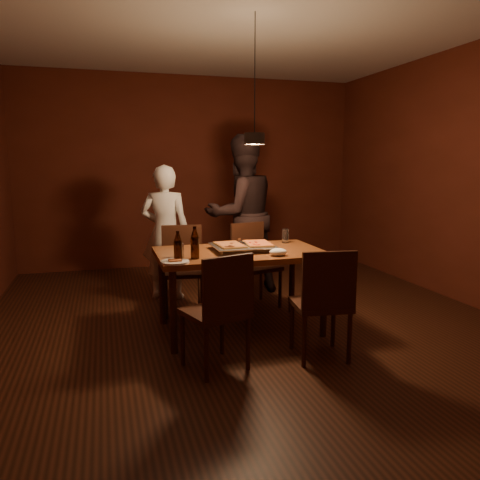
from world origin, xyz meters
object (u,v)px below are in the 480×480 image
object	(u,v)px
chair_near_right	(324,294)
chair_far_right	(253,256)
dining_table	(240,259)
beer_bottle_a	(178,246)
chair_near_left	(221,302)
chair_far_left	(182,260)
diner_dark	(241,215)
pizza_tray	(243,248)
pendant_lamp	(255,137)
beer_bottle_b	(195,243)
diner_white	(165,232)
plate_slice	(175,262)

from	to	relation	value
chair_near_right	chair_far_right	bearing A→B (deg)	100.26
dining_table	beer_bottle_a	bearing A→B (deg)	-153.40
chair_near_left	beer_bottle_a	distance (m)	0.64
chair_far_left	chair_far_right	xyz separation A→B (m)	(0.77, 0.00, 0.00)
chair_near_left	diner_dark	size ratio (longest dim) A/B	0.28
chair_far_left	pizza_tray	size ratio (longest dim) A/B	0.88
dining_table	diner_dark	distance (m)	1.33
chair_far_right	pendant_lamp	xyz separation A→B (m)	(-0.23, -0.76, 1.22)
pendant_lamp	chair_near_left	bearing A→B (deg)	-123.20
beer_bottle_b	dining_table	bearing A→B (deg)	27.05
dining_table	diner_white	distance (m)	1.38
chair_far_left	plate_slice	world-z (taller)	chair_far_left
beer_bottle_b	plate_slice	distance (m)	0.25
chair_far_left	diner_dark	bearing A→B (deg)	-139.66
chair_far_left	beer_bottle_b	distance (m)	1.03
chair_near_left	pendant_lamp	bearing A→B (deg)	38.33
chair_far_right	pendant_lamp	bearing A→B (deg)	57.29
chair_far_right	beer_bottle_b	world-z (taller)	beer_bottle_b
dining_table	beer_bottle_a	xyz separation A→B (m)	(-0.61, -0.31, 0.20)
chair_near_left	beer_bottle_a	size ratio (longest dim) A/B	2.11
chair_near_right	plate_slice	world-z (taller)	chair_near_right
dining_table	chair_far_left	bearing A→B (deg)	119.26
beer_bottle_a	chair_near_left	bearing A→B (deg)	-65.11
dining_table	beer_bottle_b	size ratio (longest dim) A/B	5.51
chair_far_left	chair_near_right	xyz separation A→B (m)	(0.84, -1.57, 0.00)
plate_slice	beer_bottle_b	bearing A→B (deg)	32.15
dining_table	pendant_lamp	distance (m)	1.09
chair_far_right	diner_white	bearing A→B (deg)	-47.49
chair_far_right	chair_near_left	distance (m)	1.71
plate_slice	diner_dark	distance (m)	1.91
chair_near_right	diner_dark	distance (m)	2.13
dining_table	chair_far_left	xyz separation A→B (m)	(-0.41, 0.73, -0.14)
chair_near_right	beer_bottle_a	bearing A→B (deg)	160.44
chair_far_left	beer_bottle_b	size ratio (longest dim) A/B	1.78
chair_far_right	diner_dark	xyz separation A→B (m)	(0.02, 0.52, 0.40)
beer_bottle_a	beer_bottle_b	distance (m)	0.17
chair_far_right	pendant_lamp	size ratio (longest dim) A/B	0.47
chair_near_right	plate_slice	bearing A→B (deg)	163.09
plate_slice	diner_white	xyz separation A→B (m)	(0.13, 1.63, 0.00)
chair_far_left	pendant_lamp	size ratio (longest dim) A/B	0.44
chair_near_right	beer_bottle_a	size ratio (longest dim) A/B	1.92
plate_slice	pendant_lamp	world-z (taller)	pendant_lamp
diner_dark	chair_near_right	bearing A→B (deg)	78.39
dining_table	plate_slice	size ratio (longest dim) A/B	6.54
chair_near_left	chair_far_right	bearing A→B (deg)	45.83
chair_near_right	pizza_tray	bearing A→B (deg)	122.43
dining_table	pizza_tray	size ratio (longest dim) A/B	2.73
pizza_tray	diner_white	xyz separation A→B (m)	(-0.55, 1.26, -0.01)
beer_bottle_a	diner_white	size ratio (longest dim) A/B	0.17
beer_bottle_a	plate_slice	xyz separation A→B (m)	(-0.03, -0.04, -0.12)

